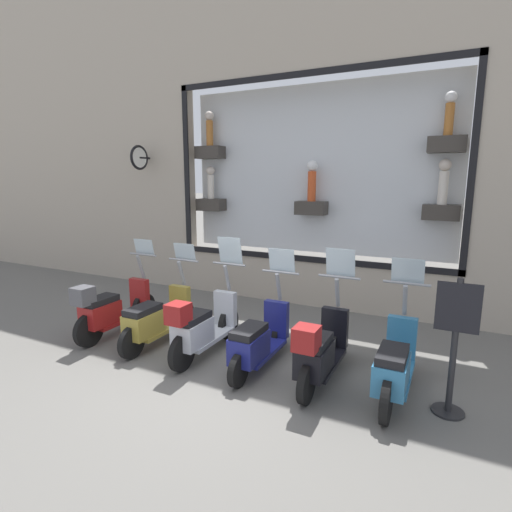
# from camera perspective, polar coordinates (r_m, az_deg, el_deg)

# --- Properties ---
(ground_plane) EXTENTS (120.00, 120.00, 0.00)m
(ground_plane) POSITION_cam_1_polar(r_m,az_deg,el_deg) (5.74, -5.14, -16.43)
(ground_plane) COLOR #66635E
(building_facade) EXTENTS (1.21, 36.00, 8.84)m
(building_facade) POSITION_cam_1_polar(r_m,az_deg,el_deg) (8.59, 8.07, 23.54)
(building_facade) COLOR #ADA08E
(building_facade) RESTS_ON ground_plane
(scooter_teal_0) EXTENTS (1.80, 0.61, 1.60)m
(scooter_teal_0) POSITION_cam_1_polar(r_m,az_deg,el_deg) (5.24, 19.18, -14.51)
(scooter_teal_0) COLOR black
(scooter_teal_0) RESTS_ON ground_plane
(scooter_black_1) EXTENTS (1.80, 0.60, 1.67)m
(scooter_black_1) POSITION_cam_1_polar(r_m,az_deg,el_deg) (5.33, 9.10, -13.14)
(scooter_black_1) COLOR black
(scooter_black_1) RESTS_ON ground_plane
(scooter_navy_2) EXTENTS (1.79, 0.60, 1.59)m
(scooter_navy_2) POSITION_cam_1_polar(r_m,az_deg,el_deg) (5.71, 0.29, -11.96)
(scooter_navy_2) COLOR black
(scooter_navy_2) RESTS_ON ground_plane
(scooter_silver_3) EXTENTS (1.81, 0.60, 1.71)m
(scooter_silver_3) POSITION_cam_1_polar(r_m,az_deg,el_deg) (6.07, -7.80, -9.92)
(scooter_silver_3) COLOR black
(scooter_silver_3) RESTS_ON ground_plane
(scooter_olive_4) EXTENTS (1.80, 0.60, 1.54)m
(scooter_olive_4) POSITION_cam_1_polar(r_m,az_deg,el_deg) (6.65, -14.13, -8.78)
(scooter_olive_4) COLOR black
(scooter_olive_4) RESTS_ON ground_plane
(scooter_red_5) EXTENTS (1.81, 0.61, 1.56)m
(scooter_red_5) POSITION_cam_1_polar(r_m,az_deg,el_deg) (7.20, -20.02, -7.13)
(scooter_red_5) COLOR black
(scooter_red_5) RESTS_ON ground_plane
(shop_sign_post) EXTENTS (0.36, 0.45, 1.59)m
(shop_sign_post) POSITION_cam_1_polar(r_m,az_deg,el_deg) (5.02, 26.50, -11.05)
(shop_sign_post) COLOR #232326
(shop_sign_post) RESTS_ON ground_plane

